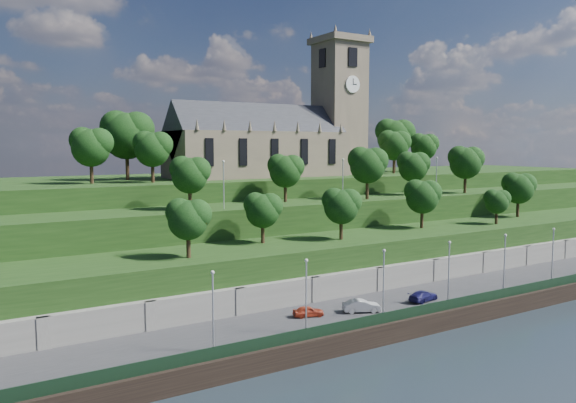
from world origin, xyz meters
TOP-DOWN VIEW (x-y plane):
  - ground at (0.00, 0.00)m, footprint 320.00×320.00m
  - promenade at (0.00, 6.00)m, footprint 160.00×12.00m
  - quay_wall at (0.00, -0.05)m, footprint 160.00×0.50m
  - fence at (0.00, 0.60)m, footprint 160.00×0.10m
  - retaining_wall at (0.00, 11.97)m, footprint 160.00×2.10m
  - embankment_lower at (0.00, 18.00)m, footprint 160.00×12.00m
  - embankment_upper at (0.00, 29.00)m, footprint 160.00×10.00m
  - hilltop at (0.00, 50.00)m, footprint 160.00×32.00m
  - church at (0.79, 45.98)m, footprint 38.60×12.35m
  - trees_lower at (4.35, 18.33)m, footprint 68.45×8.89m
  - trees_upper at (6.88, 28.00)m, footprint 58.22×8.31m
  - trees_hilltop at (2.80, 46.00)m, footprint 74.61×16.44m
  - lamp_posts_promenade at (-2.00, 2.50)m, footprint 60.36×0.36m
  - lamp_posts_upper at (-0.00, 26.00)m, footprint 40.36×0.36m
  - car_left at (-18.90, 6.81)m, footprint 3.64×2.30m
  - car_middle at (-12.89, 5.08)m, footprint 4.47×3.11m
  - car_right at (-3.75, 4.77)m, footprint 4.53×2.48m

SIDE VIEW (x-z plane):
  - ground at x=0.00m, z-range 0.00..0.00m
  - promenade at x=0.00m, z-range 0.00..2.00m
  - quay_wall at x=0.00m, z-range 0.00..2.20m
  - retaining_wall at x=0.00m, z-range 0.00..5.00m
  - car_left at x=-18.90m, z-range 2.00..3.16m
  - fence at x=0.00m, z-range 2.00..3.20m
  - car_right at x=-3.75m, z-range 2.00..3.24m
  - car_middle at x=-12.89m, z-range 2.00..3.40m
  - embankment_lower at x=0.00m, z-range 0.00..8.00m
  - embankment_upper at x=0.00m, z-range 0.00..12.00m
  - lamp_posts_promenade at x=-2.00m, z-range 2.60..10.09m
  - hilltop at x=0.00m, z-range 0.00..15.00m
  - trees_lower at x=4.35m, z-range 8.88..16.74m
  - lamp_posts_upper at x=0.00m, z-range 12.58..19.21m
  - trees_upper at x=6.88m, z-range 13.12..21.66m
  - trees_hilltop at x=2.80m, z-range 16.08..27.51m
  - church at x=0.79m, z-range 8.72..36.32m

